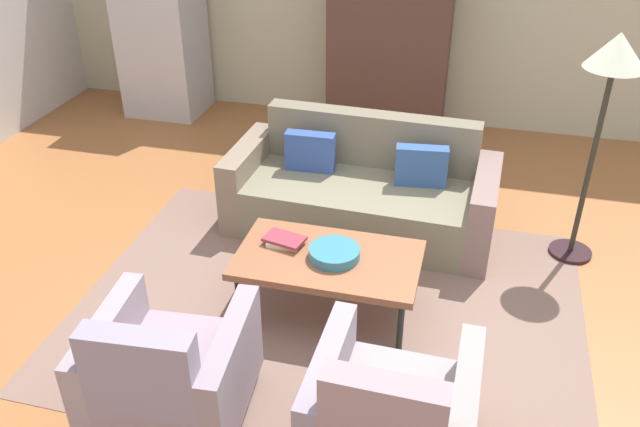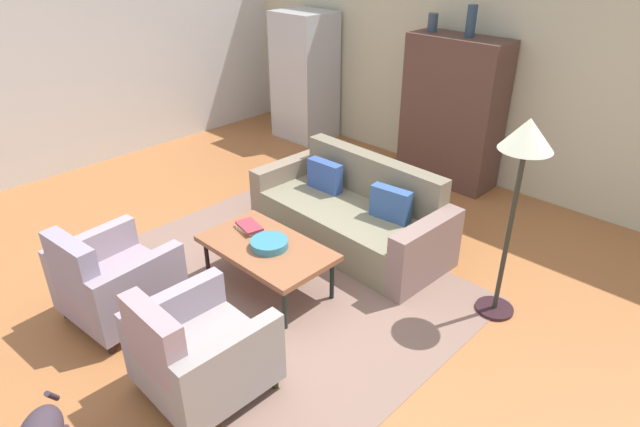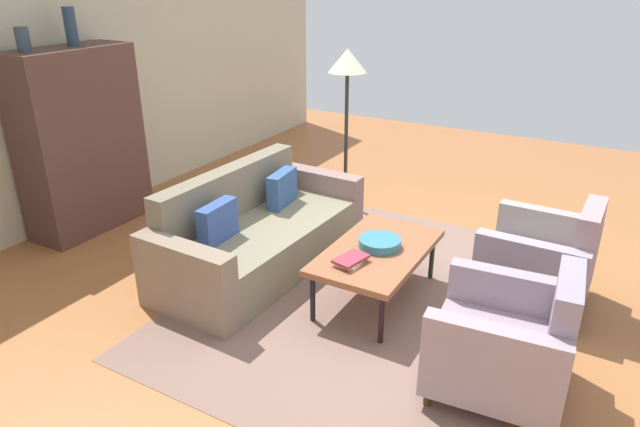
% 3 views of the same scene
% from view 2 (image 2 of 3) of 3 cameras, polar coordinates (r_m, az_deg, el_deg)
% --- Properties ---
extents(ground_plane, '(10.37, 10.37, 0.00)m').
position_cam_2_polar(ground_plane, '(4.73, -3.68, -10.16)').
color(ground_plane, '#A56437').
extents(wall_back, '(8.64, 0.12, 2.80)m').
position_cam_2_polar(wall_back, '(6.86, 19.46, 13.84)').
color(wall_back, beige).
rests_on(wall_back, ground).
extents(wall_left, '(0.12, 7.25, 2.80)m').
position_cam_2_polar(wall_left, '(7.66, -27.27, 13.77)').
color(wall_left, silver).
rests_on(wall_left, ground).
extents(area_rug, '(3.40, 2.60, 0.01)m').
position_cam_2_polar(area_rug, '(5.03, -5.03, -7.45)').
color(area_rug, '#826457').
rests_on(area_rug, ground).
extents(couch, '(2.13, 0.98, 0.86)m').
position_cam_2_polar(couch, '(5.57, 3.64, -0.15)').
color(couch, gray).
rests_on(couch, ground).
extents(coffee_table, '(1.20, 0.70, 0.45)m').
position_cam_2_polar(coffee_table, '(4.78, -5.68, -3.76)').
color(coffee_table, black).
rests_on(coffee_table, ground).
extents(armchair_left, '(0.86, 0.86, 0.88)m').
position_cam_2_polar(armchair_left, '(4.76, -21.21, -6.94)').
color(armchair_left, '#3B2C13').
rests_on(armchair_left, ground).
extents(armchair_right, '(0.82, 0.82, 0.88)m').
position_cam_2_polar(armchair_right, '(3.90, -13.03, -14.41)').
color(armchair_right, '#362D19').
rests_on(armchair_right, ground).
extents(fruit_bowl, '(0.33, 0.33, 0.07)m').
position_cam_2_polar(fruit_bowl, '(4.72, -5.39, -3.20)').
color(fruit_bowl, teal).
rests_on(fruit_bowl, coffee_table).
extents(book_stack, '(0.30, 0.22, 0.05)m').
position_cam_2_polar(book_stack, '(5.00, -7.48, -1.44)').
color(book_stack, beige).
rests_on(book_stack, coffee_table).
extents(cabinet, '(1.20, 0.51, 1.80)m').
position_cam_2_polar(cabinet, '(6.91, 13.83, 10.38)').
color(cabinet, '#51352D').
rests_on(cabinet, ground).
extents(vase_tall, '(0.12, 0.12, 0.21)m').
position_cam_2_polar(vase_tall, '(6.88, 11.84, 19.18)').
color(vase_tall, '#30404D').
rests_on(vase_tall, cabinet).
extents(vase_round, '(0.11, 0.11, 0.35)m').
position_cam_2_polar(vase_round, '(6.61, 15.71, 19.01)').
color(vase_round, '#263B4F').
rests_on(vase_round, cabinet).
extents(refrigerator, '(0.80, 0.73, 1.85)m').
position_cam_2_polar(refrigerator, '(8.28, -1.61, 14.30)').
color(refrigerator, '#B7BABF').
rests_on(refrigerator, ground).
extents(floor_lamp, '(0.40, 0.40, 1.72)m').
position_cam_2_polar(floor_lamp, '(4.26, 20.78, 5.89)').
color(floor_lamp, black).
rests_on(floor_lamp, ground).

